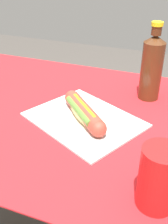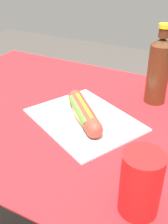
{
  "view_description": "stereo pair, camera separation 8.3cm",
  "coord_description": "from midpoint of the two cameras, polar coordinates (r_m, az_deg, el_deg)",
  "views": [
    {
      "loc": [
        -0.3,
        0.69,
        1.21
      ],
      "look_at": [
        -0.05,
        0.03,
        0.79
      ],
      "focal_mm": 44.62,
      "sensor_mm": 36.0,
      "label": 1
    },
    {
      "loc": [
        -0.38,
        0.66,
        1.21
      ],
      "look_at": [
        -0.05,
        0.03,
        0.79
      ],
      "focal_mm": 44.62,
      "sensor_mm": 36.0,
      "label": 2
    }
  ],
  "objects": [
    {
      "name": "paper_wrapper",
      "position": [
        0.84,
        -2.81,
        -1.66
      ],
      "size": [
        0.4,
        0.36,
        0.01
      ],
      "primitive_type": "cube",
      "rotation": [
        0.0,
        0.0,
        -0.46
      ],
      "color": "silver",
      "rests_on": "dining_table"
    },
    {
      "name": "drinking_cup",
      "position": [
        0.56,
        10.93,
        -13.32
      ],
      "size": [
        0.08,
        0.08,
        0.14
      ],
      "primitive_type": "cylinder",
      "color": "red",
      "rests_on": "dining_table"
    },
    {
      "name": "soda_bottle",
      "position": [
        0.94,
        11.28,
        9.07
      ],
      "size": [
        0.07,
        0.07,
        0.26
      ],
      "color": "#4C2814",
      "rests_on": "dining_table"
    },
    {
      "name": "dining_table",
      "position": [
        0.97,
        -4.56,
        -7.73
      ],
      "size": [
        1.16,
        0.78,
        0.76
      ],
      "color": "brown",
      "rests_on": "ground"
    },
    {
      "name": "hot_dog",
      "position": [
        0.83,
        -2.92,
        -0.11
      ],
      "size": [
        0.18,
        0.19,
        0.05
      ],
      "color": "#DBB26B",
      "rests_on": "paper_wrapper"
    }
  ]
}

